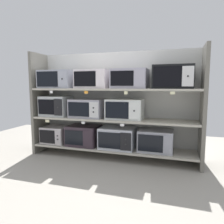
% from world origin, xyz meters
% --- Properties ---
extents(ground, '(6.59, 6.00, 0.02)m').
position_xyz_m(ground, '(0.00, -1.00, -0.01)').
color(ground, gray).
extents(back_panel, '(2.79, 0.04, 1.70)m').
position_xyz_m(back_panel, '(0.00, 0.25, 0.85)').
color(back_panel, '#B2B2AD').
rests_on(back_panel, ground).
extents(upright_left, '(0.05, 0.47, 1.70)m').
position_xyz_m(upright_left, '(-1.32, 0.00, 0.85)').
color(upright_left, '#68645B').
rests_on(upright_left, ground).
extents(upright_right, '(0.05, 0.47, 1.70)m').
position_xyz_m(upright_right, '(1.32, 0.00, 0.85)').
color(upright_right, '#68645B').
rests_on(upright_right, ground).
extents(shelf_0, '(2.59, 0.47, 0.03)m').
position_xyz_m(shelf_0, '(0.00, 0.00, 0.16)').
color(shelf_0, '#ADA899').
rests_on(shelf_0, ground).
extents(microwave_0, '(0.42, 0.39, 0.28)m').
position_xyz_m(microwave_0, '(-1.02, -0.00, 0.31)').
color(microwave_0, '#BDB5B7').
rests_on(microwave_0, shelf_0).
extents(microwave_1, '(0.51, 0.43, 0.33)m').
position_xyz_m(microwave_1, '(-0.49, -0.00, 0.33)').
color(microwave_1, '#32262F').
rests_on(microwave_1, shelf_0).
extents(microwave_2, '(0.54, 0.44, 0.33)m').
position_xyz_m(microwave_2, '(0.10, -0.00, 0.34)').
color(microwave_2, '#B1B6C1').
rests_on(microwave_2, shelf_0).
extents(microwave_3, '(0.51, 0.35, 0.32)m').
position_xyz_m(microwave_3, '(0.69, -0.00, 0.33)').
color(microwave_3, '#9799A4').
rests_on(microwave_3, shelf_0).
extents(shelf_1, '(2.59, 0.47, 0.03)m').
position_xyz_m(shelf_1, '(0.00, 0.00, 0.62)').
color(shelf_1, '#ADA899').
extents(microwave_4, '(0.47, 0.40, 0.33)m').
position_xyz_m(microwave_4, '(-1.00, -0.00, 0.81)').
color(microwave_4, '#B5BABC').
rests_on(microwave_4, shelf_1).
extents(microwave_5, '(0.53, 0.39, 0.29)m').
position_xyz_m(microwave_5, '(-0.42, -0.00, 0.79)').
color(microwave_5, '#A19FAC').
rests_on(microwave_5, shelf_1).
extents(microwave_6, '(0.55, 0.36, 0.31)m').
position_xyz_m(microwave_6, '(0.21, -0.00, 0.79)').
color(microwave_6, silver).
rests_on(microwave_6, shelf_1).
extents(price_tag_0, '(0.07, 0.00, 0.04)m').
position_xyz_m(price_tag_0, '(-1.03, -0.24, 0.58)').
color(price_tag_0, beige).
extents(price_tag_1, '(0.05, 0.00, 0.04)m').
position_xyz_m(price_tag_1, '(-0.39, -0.24, 0.59)').
color(price_tag_1, white).
extents(price_tag_2, '(0.06, 0.00, 0.04)m').
position_xyz_m(price_tag_2, '(0.23, -0.24, 0.59)').
color(price_tag_2, white).
extents(shelf_2, '(2.59, 0.47, 0.03)m').
position_xyz_m(shelf_2, '(0.00, 0.00, 1.09)').
color(shelf_2, '#ADA899').
extents(microwave_7, '(0.58, 0.42, 0.29)m').
position_xyz_m(microwave_7, '(-0.95, -0.00, 1.26)').
color(microwave_7, '#9A9EAC').
rests_on(microwave_7, shelf_2).
extents(microwave_8, '(0.52, 0.36, 0.29)m').
position_xyz_m(microwave_8, '(-0.32, -0.00, 1.26)').
color(microwave_8, silver).
rests_on(microwave_8, shelf_2).
extents(microwave_9, '(0.52, 0.42, 0.29)m').
position_xyz_m(microwave_9, '(0.29, -0.00, 1.25)').
color(microwave_9, '#A29EAE').
rests_on(microwave_9, shelf_2).
extents(microwave_10, '(0.55, 0.40, 0.33)m').
position_xyz_m(microwave_10, '(0.90, -0.00, 1.27)').
color(microwave_10, black).
rests_on(microwave_10, shelf_2).
extents(price_tag_3, '(0.05, 0.00, 0.04)m').
position_xyz_m(price_tag_3, '(-0.93, -0.24, 1.05)').
color(price_tag_3, white).
extents(price_tag_4, '(0.06, 0.00, 0.04)m').
position_xyz_m(price_tag_4, '(-0.33, -0.24, 1.05)').
color(price_tag_4, orange).
extents(price_tag_5, '(0.05, 0.00, 0.05)m').
position_xyz_m(price_tag_5, '(0.28, -0.24, 1.05)').
color(price_tag_5, beige).
extents(price_tag_6, '(0.06, 0.00, 0.04)m').
position_xyz_m(price_tag_6, '(0.91, -0.24, 1.05)').
color(price_tag_6, beige).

